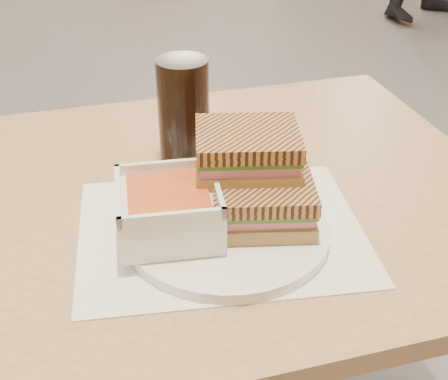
{
  "coord_description": "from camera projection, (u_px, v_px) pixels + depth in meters",
  "views": [
    {
      "loc": [
        -0.09,
        -2.65,
        1.24
      ],
      "look_at": [
        0.01,
        -2.0,
        0.82
      ],
      "focal_mm": 50.02,
      "sensor_mm": 36.0,
      "label": 1
    }
  ],
  "objects": [
    {
      "name": "cola_glass",
      "position": [
        184.0,
        113.0,
        0.94
      ],
      "size": [
        0.08,
        0.08,
        0.17
      ],
      "color": "black",
      "rests_on": "main_table"
    },
    {
      "name": "panini_upper",
      "position": [
        248.0,
        152.0,
        0.81
      ],
      "size": [
        0.14,
        0.12,
        0.06
      ],
      "color": "#B28450",
      "rests_on": "panini_lower"
    },
    {
      "name": "main_table",
      "position": [
        102.0,
        272.0,
        0.93
      ],
      "size": [
        1.28,
        0.84,
        0.75
      ],
      "color": "tan",
      "rests_on": "ground"
    },
    {
      "name": "plate",
      "position": [
        227.0,
        231.0,
        0.81
      ],
      "size": [
        0.27,
        0.27,
        0.01
      ],
      "color": "white",
      "rests_on": "tray_liner"
    },
    {
      "name": "soup_bowl",
      "position": [
        169.0,
        211.0,
        0.78
      ],
      "size": [
        0.13,
        0.13,
        0.07
      ],
      "color": "white",
      "rests_on": "plate"
    },
    {
      "name": "tray_liner",
      "position": [
        221.0,
        231.0,
        0.83
      ],
      "size": [
        0.37,
        0.29,
        0.0
      ],
      "color": "white",
      "rests_on": "main_table"
    },
    {
      "name": "panini_lower",
      "position": [
        263.0,
        202.0,
        0.8
      ],
      "size": [
        0.14,
        0.12,
        0.06
      ],
      "color": "#B28450",
      "rests_on": "plate"
    }
  ]
}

